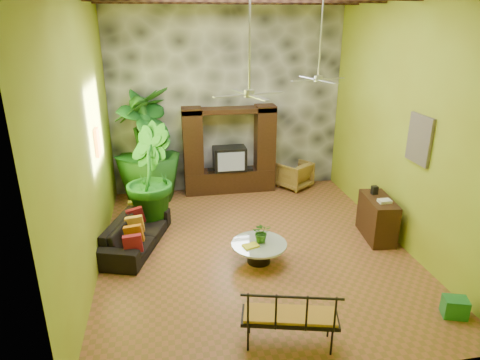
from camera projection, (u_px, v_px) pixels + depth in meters
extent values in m
plane|color=brown|center=(254.00, 248.00, 8.72)|extent=(7.00, 7.00, 0.00)
cube|color=olive|center=(227.00, 96.00, 11.05)|extent=(6.00, 0.02, 5.00)
cube|color=olive|center=(85.00, 135.00, 7.33)|extent=(0.02, 7.00, 5.00)
cube|color=olive|center=(406.00, 121.00, 8.33)|extent=(0.02, 7.00, 5.00)
cube|color=#323439|center=(227.00, 96.00, 11.00)|extent=(5.98, 0.10, 4.98)
cube|color=black|center=(230.00, 180.00, 11.50)|extent=(2.40, 0.50, 0.60)
cube|color=black|center=(193.00, 146.00, 10.99)|extent=(0.50, 0.48, 2.00)
cube|color=black|center=(265.00, 143.00, 11.30)|extent=(0.50, 0.48, 2.00)
cube|color=black|center=(229.00, 110.00, 10.83)|extent=(2.40, 0.48, 0.12)
cube|color=black|center=(230.00, 159.00, 11.26)|extent=(0.85, 0.52, 0.62)
cube|color=#8C99A8|center=(231.00, 162.00, 11.01)|extent=(0.70, 0.02, 0.50)
cylinder|color=#ABABB0|center=(250.00, 37.00, 6.86)|extent=(0.04, 0.04, 1.80)
cylinder|color=#ABABB0|center=(249.00, 93.00, 7.18)|extent=(0.18, 0.18, 0.12)
cube|color=#ABABB0|center=(268.00, 93.00, 7.33)|extent=(0.58, 0.26, 0.01)
cube|color=#ABABB0|center=(240.00, 91.00, 7.49)|extent=(0.26, 0.58, 0.01)
cube|color=#ABABB0|center=(230.00, 96.00, 7.04)|extent=(0.58, 0.26, 0.01)
cube|color=#ABABB0|center=(259.00, 98.00, 6.88)|extent=(0.26, 0.58, 0.01)
cylinder|color=#ABABB0|center=(321.00, 33.00, 8.63)|extent=(0.04, 0.04, 1.80)
cylinder|color=#ABABB0|center=(318.00, 79.00, 8.95)|extent=(0.18, 0.18, 0.12)
cube|color=#ABABB0|center=(332.00, 79.00, 9.10)|extent=(0.58, 0.26, 0.01)
cube|color=#ABABB0|center=(309.00, 77.00, 9.26)|extent=(0.26, 0.58, 0.01)
cube|color=#ABABB0|center=(304.00, 80.00, 8.82)|extent=(0.58, 0.26, 0.01)
cube|color=#ABABB0|center=(329.00, 82.00, 8.66)|extent=(0.26, 0.58, 0.01)
cube|color=gold|center=(97.00, 142.00, 8.40)|extent=(0.06, 0.32, 0.55)
cube|color=#25578A|center=(420.00, 139.00, 7.84)|extent=(0.06, 0.70, 0.90)
imported|color=black|center=(136.00, 233.00, 8.66)|extent=(1.45, 2.25, 0.61)
imported|color=olive|center=(294.00, 175.00, 11.73)|extent=(1.10, 1.10, 0.73)
imported|color=#17591B|center=(148.00, 148.00, 10.46)|extent=(1.74, 1.75, 2.80)
imported|color=#1C6B1C|center=(148.00, 176.00, 9.37)|extent=(1.21, 1.41, 2.28)
imported|color=#1E5B18|center=(147.00, 145.00, 10.62)|extent=(2.18, 2.18, 2.87)
cylinder|color=black|center=(259.00, 253.00, 8.16)|extent=(0.45, 0.45, 0.36)
cylinder|color=silver|center=(259.00, 244.00, 8.09)|extent=(1.05, 1.05, 0.04)
imported|color=#296219|center=(262.00, 232.00, 8.08)|extent=(0.38, 0.34, 0.39)
cube|color=yellow|center=(251.00, 246.00, 7.95)|extent=(0.33, 0.28, 0.03)
cube|color=black|center=(290.00, 317.00, 6.00)|extent=(1.43, 0.77, 0.05)
cube|color=#BD7F29|center=(290.00, 315.00, 5.98)|extent=(1.35, 0.71, 0.06)
cube|color=black|center=(296.00, 313.00, 5.67)|extent=(1.32, 0.37, 0.54)
cube|color=#3D1A13|center=(377.00, 218.00, 8.99)|extent=(0.63, 1.16, 0.89)
cube|color=#1B6731|center=(455.00, 307.00, 6.67)|extent=(0.43, 0.37, 0.32)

